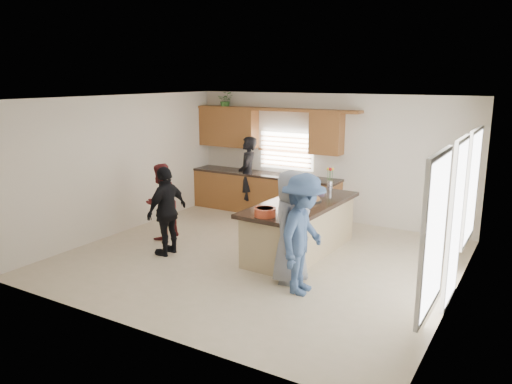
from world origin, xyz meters
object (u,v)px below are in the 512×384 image
Objects in this scene: salad_bowl at (265,212)px; woman_left_mid at (161,201)px; woman_right_front at (291,227)px; woman_left_back at (248,175)px; woman_right_back at (303,234)px; woman_left_front at (167,211)px; island at (300,229)px.

woman_left_mid is at bearing 169.38° from salad_bowl.
woman_left_back is at bearing 34.09° from woman_right_front.
woman_left_mid is at bearing 72.22° from woman_right_back.
woman_left_front is (-1.94, -0.15, -0.22)m from salad_bowl.
woman_left_mid is (-2.74, -0.64, 0.30)m from island.
woman_left_back reaches higher than island.
salad_bowl is 1.96m from woman_left_front.
salad_bowl is at bearing 81.70° from woman_left_mid.
woman_left_back is at bearing -173.65° from woman_left_front.
island is 1.27m from salad_bowl.
woman_left_back is 3.20m from woman_left_front.
woman_left_back is 2.58m from woman_left_mid.
woman_right_front is at bearing -13.27° from salad_bowl.
woman_right_front is (2.72, -3.16, -0.01)m from woman_left_back.
woman_right_back is at bearing -136.85° from woman_right_front.
woman_left_mid is 0.93× the size of woman_left_front.
woman_left_mid is (-0.45, -2.54, -0.15)m from woman_left_back.
woman_right_back is (0.88, -0.41, -0.12)m from salad_bowl.
woman_right_back reaches higher than woman_left_back.
island is 1.40m from woman_right_front.
woman_left_mid is 3.23m from woman_right_front.
woman_left_back reaches higher than woman_left_front.
woman_left_back reaches higher than woman_right_front.
woman_right_back is 1.01× the size of woman_right_front.
woman_right_front is (0.53, -0.13, -0.14)m from salad_bowl.
woman_left_mid reaches higher than island.
woman_right_front reaches higher than salad_bowl.
woman_right_front reaches higher than island.
salad_bowl is at bearing 70.07° from woman_right_front.
woman_right_front is (2.47, 0.02, 0.08)m from woman_left_front.
woman_right_front is (0.43, -1.26, 0.44)m from island.
salad_bowl is at bearing 61.40° from woman_right_back.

